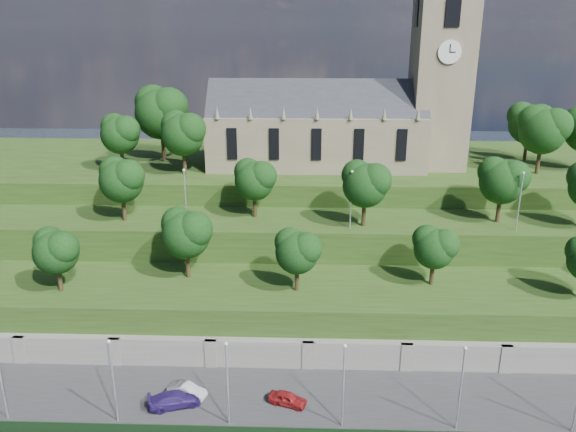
{
  "coord_description": "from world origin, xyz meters",
  "views": [
    {
      "loc": [
        -5.36,
        -38.5,
        35.55
      ],
      "look_at": [
        -7.7,
        30.0,
        12.12
      ],
      "focal_mm": 35.0,
      "sensor_mm": 36.0,
      "label": 1
    }
  ],
  "objects_px": {
    "car_left": "(288,399)",
    "car_middle": "(187,390)",
    "church": "(348,116)",
    "car_right": "(175,399)"
  },
  "relations": [
    {
      "from": "church",
      "to": "car_left",
      "type": "xyz_separation_m",
      "value": [
        -7.67,
        -40.7,
        -19.91
      ]
    },
    {
      "from": "church",
      "to": "car_right",
      "type": "relative_size",
      "value": 7.94
    },
    {
      "from": "car_right",
      "to": "car_left",
      "type": "bearing_deg",
      "value": -105.23
    },
    {
      "from": "car_left",
      "to": "church",
      "type": "bearing_deg",
      "value": 7.94
    },
    {
      "from": "car_middle",
      "to": "car_right",
      "type": "distance_m",
      "value": 1.7
    },
    {
      "from": "car_left",
      "to": "car_right",
      "type": "distance_m",
      "value": 10.46
    },
    {
      "from": "car_left",
      "to": "car_middle",
      "type": "bearing_deg",
      "value": 103.25
    },
    {
      "from": "church",
      "to": "car_right",
      "type": "height_order",
      "value": "church"
    },
    {
      "from": "car_left",
      "to": "car_middle",
      "type": "distance_m",
      "value": 9.65
    },
    {
      "from": "car_middle",
      "to": "car_right",
      "type": "bearing_deg",
      "value": 169.58
    }
  ]
}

